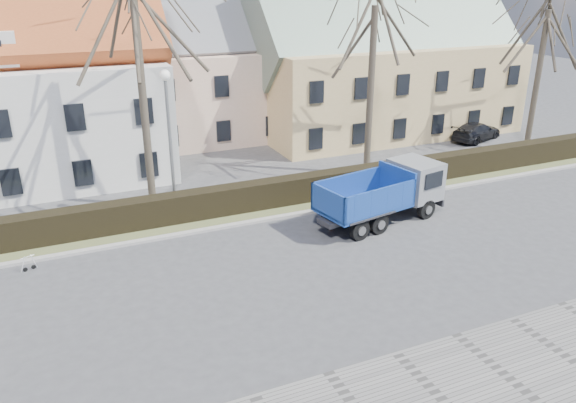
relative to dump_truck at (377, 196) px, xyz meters
name	(u,v)px	position (x,y,z in m)	size (l,w,h in m)	color
ground	(253,277)	(-6.84, -2.43, -1.28)	(120.00, 120.00, 0.00)	#3C3C3E
curb_far	(216,228)	(-6.84, 2.17, -1.22)	(80.00, 0.30, 0.12)	gray
grass_strip	(206,215)	(-6.84, 3.77, -1.23)	(80.00, 3.00, 0.10)	#535A32
hedge	(207,205)	(-6.84, 3.57, -0.63)	(60.00, 0.90, 1.30)	black
building_pink	(203,78)	(-2.84, 17.57, 2.72)	(10.80, 8.80, 8.00)	#D3AE95
building_yellow	(380,69)	(9.16, 14.57, 2.97)	(18.80, 10.80, 8.50)	tan
tree_1	(141,74)	(-8.84, 6.07, 5.04)	(9.20, 9.20, 12.65)	#3E362B
tree_2	(371,75)	(3.16, 6.07, 4.22)	(8.00, 8.00, 11.00)	#3E362B
tree_3	(540,67)	(15.16, 6.07, 3.94)	(7.60, 7.60, 10.45)	#3E362B
dump_truck	(377,196)	(0.00, 0.00, 0.00)	(6.41, 2.38, 2.56)	navy
streetlight	(170,144)	(-8.07, 4.57, 2.10)	(0.53, 0.53, 6.76)	gray
cart_frame	(23,264)	(-14.61, 1.37, -0.95)	(0.72, 0.41, 0.66)	silver
parked_car_b	(476,131)	(13.58, 9.03, -0.67)	(1.71, 4.21, 1.22)	black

